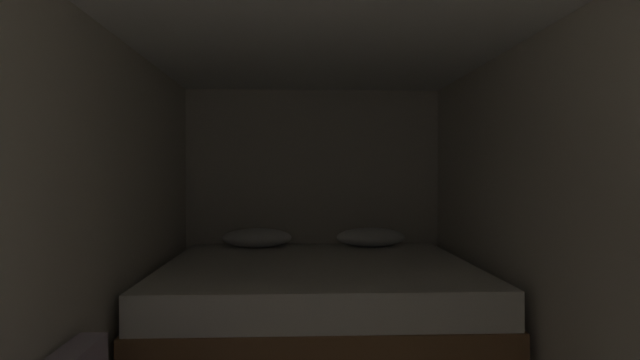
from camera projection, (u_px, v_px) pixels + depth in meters
name	position (u px, v px, depth m)	size (l,w,h in m)	color
wall_back	(313.00, 211.00, 4.63)	(2.33, 0.05, 2.14)	beige
wall_left	(55.00, 254.00, 2.14)	(0.05, 4.83, 2.14)	beige
wall_right	(595.00, 251.00, 2.25)	(0.05, 4.83, 2.14)	beige
bed	(318.00, 318.00, 3.62)	(2.11, 1.93, 0.95)	brown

